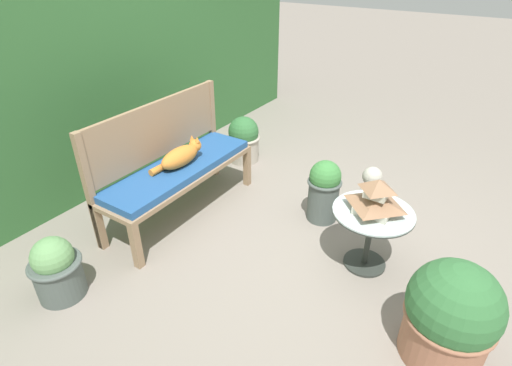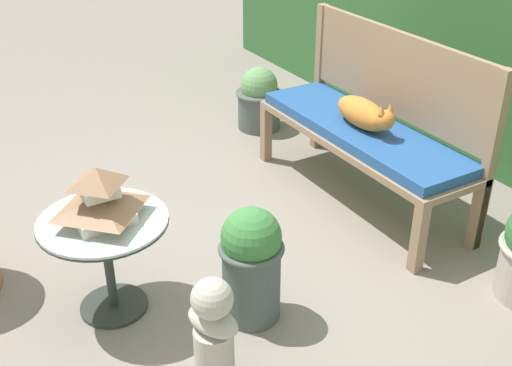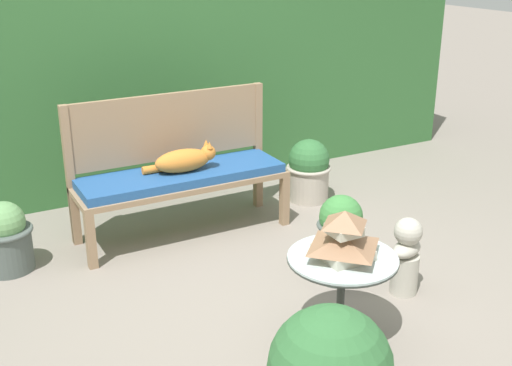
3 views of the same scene
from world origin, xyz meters
name	(u,v)px [view 1 (image 1 of 3)]	position (x,y,z in m)	size (l,w,h in m)	color
ground	(291,245)	(0.00, 0.00, 0.00)	(30.00, 30.00, 0.00)	gray
foliage_hedge_back	(71,72)	(0.00, 2.55, 1.07)	(6.40, 1.09, 2.13)	#336633
garden_bench	(180,172)	(-0.12, 1.07, 0.42)	(1.55, 0.48, 0.50)	#937556
bench_backrest	(157,136)	(-0.12, 1.30, 0.72)	(1.55, 0.06, 1.02)	#937556
cat	(181,156)	(-0.10, 1.06, 0.58)	(0.53, 0.19, 0.21)	orange
patio_table	(371,223)	(0.11, -0.59, 0.39)	(0.59, 0.59, 0.50)	#2D332D
pagoda_birdhouse	(376,198)	(0.11, -0.59, 0.61)	(0.34, 0.34, 0.26)	beige
garden_bust	(370,192)	(0.75, -0.38, 0.26)	(0.27, 0.21, 0.50)	#B7B2A3
potted_plant_bench_right	(244,139)	(1.07, 1.21, 0.26)	(0.38, 0.38, 0.53)	#ADA393
potted_plant_bench_left	(56,269)	(-1.36, 1.10, 0.23)	(0.36, 0.36, 0.48)	#4C5651
potted_plant_patio_mid	(324,190)	(0.49, -0.05, 0.30)	(0.30, 0.30, 0.58)	#4C5651
potted_plant_path_edge	(450,315)	(-0.42, -1.25, 0.33)	(0.52, 0.52, 0.68)	#9E664C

